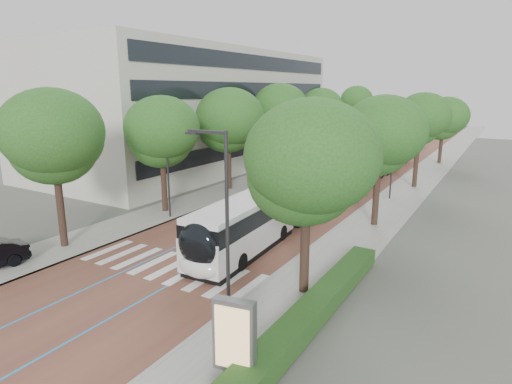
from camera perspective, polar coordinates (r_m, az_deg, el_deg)
ground at (r=23.64m, az=-13.32°, el=-10.52°), size 160.00×160.00×0.00m
road at (r=58.14m, az=15.12°, el=3.74°), size 11.00×140.00×0.02m
sidewalk_left at (r=60.54m, az=8.28°, el=4.50°), size 4.00×140.00×0.12m
sidewalk_right at (r=56.61m, az=22.43°, el=2.97°), size 4.00×140.00×0.12m
kerb_left at (r=59.85m, az=9.96°, el=4.33°), size 0.20×140.00×0.14m
kerb_right at (r=56.91m, az=20.55°, el=3.19°), size 0.20×140.00×0.14m
zebra_crossing at (r=24.16m, az=-11.32°, el=-9.80°), size 10.55×3.60×0.01m
lane_line_left at (r=58.58m, az=13.62°, el=3.91°), size 0.12×126.00×0.01m
lane_line_right at (r=57.73m, az=16.65°, el=3.59°), size 0.12×126.00×0.01m
office_building at (r=55.59m, az=-8.15°, el=10.90°), size 18.11×40.00×14.00m
hedge at (r=18.79m, az=7.79°, el=-15.15°), size 1.20×14.00×0.80m
streetlight_near at (r=15.77m, az=-4.40°, el=-3.78°), size 1.82×0.20×8.00m
streetlight_far at (r=38.56m, az=17.60°, el=5.99°), size 1.82×0.20×8.00m
lamp_post_left at (r=32.09m, az=-11.70°, el=3.65°), size 0.14×0.14×8.00m
trees_left at (r=45.02m, az=0.26°, el=9.87°), size 6.35×60.52×9.54m
trees_right at (r=36.60m, az=18.78°, el=7.42°), size 6.00×47.79×8.61m
lead_bus at (r=28.42m, az=2.05°, el=-2.51°), size 3.54×18.51×3.20m
bus_queued_0 at (r=43.22m, az=13.23°, el=2.73°), size 2.70×12.43×3.20m
bus_queued_1 at (r=55.28m, az=17.33°, el=4.80°), size 2.65×12.42×3.20m
ad_panel at (r=14.59m, az=-2.89°, el=-19.03°), size 1.45×0.65×2.93m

